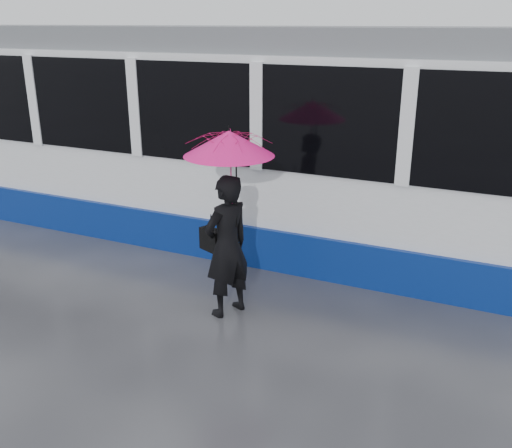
% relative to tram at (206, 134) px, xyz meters
% --- Properties ---
extents(ground, '(90.00, 90.00, 0.00)m').
position_rel_tram_xyz_m(ground, '(1.92, -2.50, -1.64)').
color(ground, '#28282C').
rests_on(ground, ground).
extents(rails, '(34.00, 1.51, 0.02)m').
position_rel_tram_xyz_m(rails, '(1.92, -0.00, -1.63)').
color(rails, '#3F3D38').
rests_on(rails, ground).
extents(tram, '(26.00, 2.56, 3.35)m').
position_rel_tram_xyz_m(tram, '(0.00, 0.00, 0.00)').
color(tram, white).
rests_on(tram, ground).
extents(woman, '(0.64, 0.76, 1.76)m').
position_rel_tram_xyz_m(woman, '(1.76, -2.63, -0.76)').
color(woman, black).
rests_on(woman, ground).
extents(umbrella, '(1.36, 1.36, 1.19)m').
position_rel_tram_xyz_m(umbrella, '(1.81, -2.63, 0.30)').
color(umbrella, '#F61480').
rests_on(umbrella, ground).
extents(handbag, '(0.34, 0.25, 0.45)m').
position_rel_tram_xyz_m(handbag, '(1.54, -2.61, -0.71)').
color(handbag, black).
rests_on(handbag, ground).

